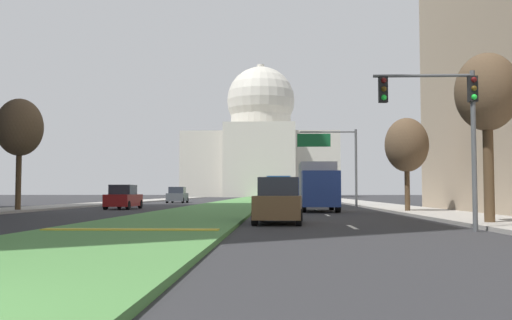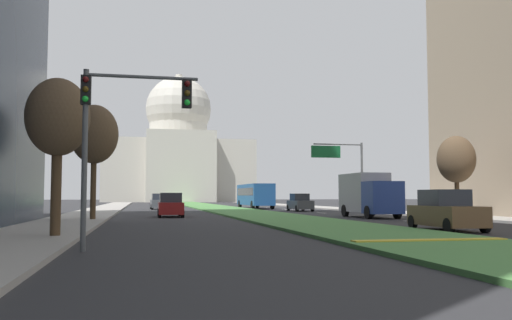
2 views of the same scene
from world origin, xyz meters
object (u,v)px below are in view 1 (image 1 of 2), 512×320
object	(u,v)px
street_tree_right_near	(487,95)
sedan_distant	(303,196)
sedan_midblock	(123,198)
box_truck_delivery	(318,186)
street_tree_left_mid	(20,128)
street_tree_right_mid	(407,145)
overhead_guide_sign	(335,152)
sedan_far_horizon	(177,195)
capitol_building	(261,145)
sedan_lead_stopped	(279,202)
traffic_light_near_right	(447,114)
city_bus	(279,187)

from	to	relation	value
street_tree_right_near	sedan_distant	xyz separation A→B (m)	(-5.47, 32.71, -4.09)
sedan_midblock	box_truck_delivery	world-z (taller)	box_truck_delivery
street_tree_right_near	sedan_distant	distance (m)	33.41
street_tree_left_mid	street_tree_right_mid	world-z (taller)	street_tree_left_mid
overhead_guide_sign	sedan_far_horizon	world-z (taller)	overhead_guide_sign
street_tree_right_near	street_tree_left_mid	bearing A→B (deg)	150.34
capitol_building	box_truck_delivery	xyz separation A→B (m)	(6.98, -104.21, -11.19)
capitol_building	sedan_lead_stopped	xyz separation A→B (m)	(4.41, -118.62, -12.01)
sedan_distant	street_tree_right_mid	bearing A→B (deg)	-75.02
sedan_far_horizon	sedan_distant	bearing A→B (deg)	-36.80
overhead_guide_sign	street_tree_right_near	xyz separation A→B (m)	(3.12, -26.38, 0.30)
traffic_light_near_right	street_tree_right_mid	distance (m)	15.99
street_tree_right_near	traffic_light_near_right	bearing A→B (deg)	-128.38
street_tree_right_mid	sedan_lead_stopped	distance (m)	13.96
capitol_building	sedan_far_horizon	xyz separation A→B (m)	(-7.10, -77.15, -12.02)
overhead_guide_sign	street_tree_left_mid	size ratio (longest dim) A/B	0.91
sedan_far_horizon	overhead_guide_sign	bearing A→B (deg)	-45.84
capitol_building	sedan_far_horizon	size ratio (longest dim) A/B	8.07
street_tree_right_mid	sedan_distant	world-z (taller)	street_tree_right_mid
street_tree_right_mid	sedan_distant	xyz separation A→B (m)	(-5.32, 19.88, -3.22)
overhead_guide_sign	street_tree_right_mid	distance (m)	13.89
sedan_lead_stopped	overhead_guide_sign	bearing A→B (deg)	79.27
street_tree_left_mid	sedan_far_horizon	bearing A→B (deg)	80.49
overhead_guide_sign	street_tree_left_mid	bearing A→B (deg)	-149.19
sedan_distant	capitol_building	bearing A→B (deg)	94.41
sedan_midblock	overhead_guide_sign	bearing A→B (deg)	21.58
capitol_building	street_tree_right_near	distance (m)	121.11
street_tree_right_near	sedan_midblock	xyz separation A→B (m)	(-19.22, 20.02, -4.09)
street_tree_left_mid	sedan_lead_stopped	xyz separation A→B (m)	(16.41, -12.19, -4.45)
box_truck_delivery	sedan_lead_stopped	bearing A→B (deg)	-100.12
street_tree_left_mid	sedan_distant	world-z (taller)	street_tree_left_mid
capitol_building	street_tree_right_near	bearing A→B (deg)	-84.19
traffic_light_near_right	sedan_distant	bearing A→B (deg)	94.94
capitol_building	city_bus	distance (m)	77.10
sedan_midblock	traffic_light_near_right	bearing A→B (deg)	-53.82
street_tree_right_near	sedan_far_horizon	size ratio (longest dim) A/B	1.39
capitol_building	city_bus	world-z (taller)	capitol_building
sedan_distant	sedan_far_horizon	distance (m)	17.31
city_bus	sedan_lead_stopped	bearing A→B (deg)	-90.00
street_tree_right_mid	box_truck_delivery	size ratio (longest dim) A/B	0.89
street_tree_right_near	sedan_lead_stopped	xyz separation A→B (m)	(-7.82, 1.61, -4.06)
capitol_building	traffic_light_near_right	world-z (taller)	capitol_building
traffic_light_near_right	sedan_lead_stopped	bearing A→B (deg)	139.67
capitol_building	sedan_distant	size ratio (longest dim) A/B	8.50
street_tree_right_near	street_tree_left_mid	distance (m)	27.89
overhead_guide_sign	sedan_lead_stopped	size ratio (longest dim) A/B	1.48
sedan_lead_stopped	sedan_midblock	bearing A→B (deg)	121.78
street_tree_left_mid	city_bus	size ratio (longest dim) A/B	0.65
street_tree_right_near	city_bus	world-z (taller)	street_tree_right_near
traffic_light_near_right	overhead_guide_sign	distance (m)	29.41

